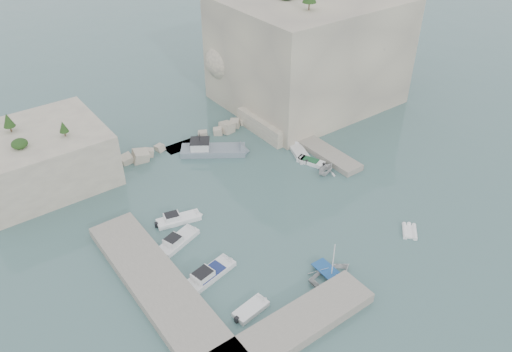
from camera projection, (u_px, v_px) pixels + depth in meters
ground at (286, 221)px, 58.32m from camera, size 400.00×400.00×0.00m
cliff_east at (308, 51)px, 79.90m from camera, size 26.00×22.00×17.00m
cliff_terrace at (278, 120)px, 75.85m from camera, size 8.00×10.00×2.50m
outcrop_west at (40, 157)px, 63.09m from camera, size 16.00×14.00×7.00m
quay_west at (159, 287)px, 49.04m from camera, size 5.00×24.00×1.10m
quay_south at (289, 330)px, 44.86m from camera, size 18.00×4.00×1.10m
ledge_east at (315, 146)px, 71.29m from camera, size 3.00×16.00×0.80m
breakwater at (185, 141)px, 71.97m from camera, size 28.00×3.00×1.40m
motorboat_e at (251, 311)px, 47.32m from camera, size 4.07×2.13×0.70m
motorboat_d at (210, 276)px, 51.00m from camera, size 6.78×3.22×1.40m
motorboat_b at (179, 243)px, 55.18m from camera, size 5.93×3.52×1.40m
motorboat_a at (179, 221)px, 58.20m from camera, size 5.81×2.89×1.40m
rowboat at (331, 277)px, 50.89m from camera, size 5.06×3.68×1.03m
inflatable_dinghy at (409, 233)px, 56.57m from camera, size 3.04×2.97×0.44m
tender_east_a at (325, 173)px, 66.37m from camera, size 3.90×3.58×1.74m
tender_east_b at (311, 163)px, 68.34m from camera, size 2.88×4.33×0.70m
tender_east_c at (300, 155)px, 70.18m from camera, size 3.50×5.77×0.70m
tender_east_d at (288, 143)px, 72.73m from camera, size 4.15×2.25×1.52m
work_boat at (213, 153)px, 70.55m from camera, size 9.82×8.02×2.20m
rowboat_mast at (333, 259)px, 49.40m from camera, size 0.10×0.10×4.20m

